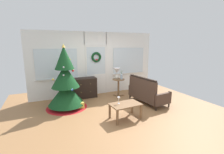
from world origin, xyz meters
TOP-DOWN VIEW (x-y plane):
  - ground_plane at (0.00, 0.00)m, footprint 6.76×6.76m
  - back_wall_with_door at (0.00, 2.08)m, footprint 5.20×0.19m
  - christmas_tree at (-1.39, 1.02)m, footprint 1.33×1.33m
  - dresser_cabinet at (-0.57, 1.79)m, footprint 0.91×0.46m
  - settee_sofa at (1.26, 0.30)m, footprint 0.86×1.55m
  - side_table at (0.68, 1.33)m, footprint 0.50×0.48m
  - table_lamp at (0.62, 1.37)m, footprint 0.28×0.28m
  - flower_vase at (0.78, 1.27)m, footprint 0.11×0.10m
  - coffee_table at (-0.01, -0.50)m, footprint 0.87×0.57m
  - wine_glass at (-0.17, -0.41)m, footprint 0.08×0.08m
  - gift_box at (-0.98, 0.76)m, footprint 0.20×0.18m

SIDE VIEW (x-z plane):
  - ground_plane at x=0.00m, z-range 0.00..0.00m
  - gift_box at x=-0.98m, z-range 0.00..0.20m
  - coffee_table at x=-0.01m, z-range 0.15..0.59m
  - settee_sofa at x=1.26m, z-range -0.10..0.86m
  - dresser_cabinet at x=-0.57m, z-range 0.00..0.78m
  - side_table at x=0.68m, z-range 0.15..0.87m
  - wine_glass at x=-0.17m, z-range 0.48..0.68m
  - christmas_tree at x=-1.39m, z-range -0.27..1.81m
  - flower_vase at x=0.78m, z-range 0.66..1.01m
  - table_lamp at x=0.62m, z-range 0.78..1.22m
  - back_wall_with_door at x=0.00m, z-range 0.01..2.56m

